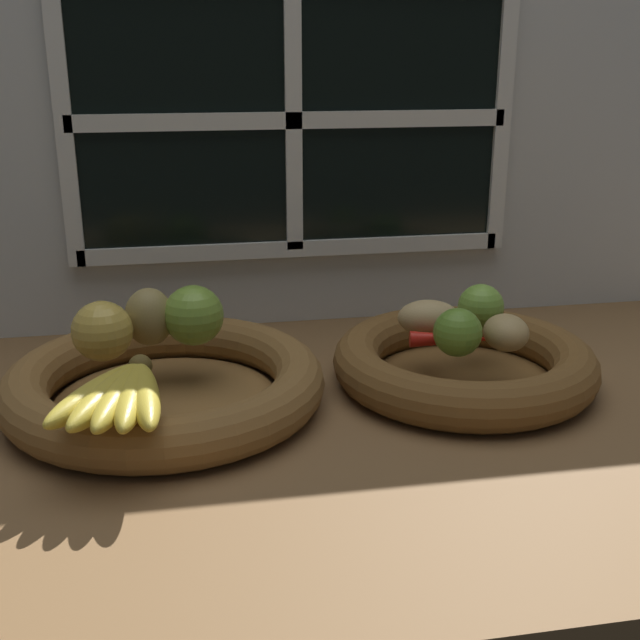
# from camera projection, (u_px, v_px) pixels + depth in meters

# --- Properties ---
(ground_plane) EXTENTS (1.40, 0.90, 0.03)m
(ground_plane) POSITION_uv_depth(u_px,v_px,m) (329.00, 404.00, 1.00)
(ground_plane) COLOR brown
(back_wall) EXTENTS (1.40, 0.05, 0.55)m
(back_wall) POSITION_uv_depth(u_px,v_px,m) (291.00, 141.00, 1.18)
(back_wall) COLOR silver
(back_wall) RESTS_ON ground_plane
(fruit_bowl_left) EXTENTS (0.38, 0.38, 0.06)m
(fruit_bowl_left) POSITION_uv_depth(u_px,v_px,m) (165.00, 386.00, 0.94)
(fruit_bowl_left) COLOR brown
(fruit_bowl_left) RESTS_ON ground_plane
(fruit_bowl_right) EXTENTS (0.33, 0.33, 0.06)m
(fruit_bowl_right) POSITION_uv_depth(u_px,v_px,m) (465.00, 365.00, 1.01)
(fruit_bowl_right) COLOR brown
(fruit_bowl_right) RESTS_ON ground_plane
(apple_golden_left) EXTENTS (0.07, 0.07, 0.07)m
(apple_golden_left) POSITION_uv_depth(u_px,v_px,m) (102.00, 331.00, 0.93)
(apple_golden_left) COLOR gold
(apple_golden_left) RESTS_ON fruit_bowl_left
(apple_green_back) EXTENTS (0.07, 0.07, 0.07)m
(apple_green_back) POSITION_uv_depth(u_px,v_px,m) (194.00, 315.00, 0.98)
(apple_green_back) COLOR #7AA338
(apple_green_back) RESTS_ON fruit_bowl_left
(pear_brown) EXTENTS (0.08, 0.08, 0.07)m
(pear_brown) POSITION_uv_depth(u_px,v_px,m) (149.00, 317.00, 0.98)
(pear_brown) COLOR olive
(pear_brown) RESTS_ON fruit_bowl_left
(banana_bunch_front) EXTENTS (0.12, 0.18, 0.03)m
(banana_bunch_front) POSITION_uv_depth(u_px,v_px,m) (120.00, 395.00, 0.81)
(banana_bunch_front) COLOR gold
(banana_bunch_front) RESTS_ON fruit_bowl_left
(potato_small) EXTENTS (0.06, 0.06, 0.04)m
(potato_small) POSITION_uv_depth(u_px,v_px,m) (506.00, 333.00, 0.96)
(potato_small) COLOR tan
(potato_small) RESTS_ON fruit_bowl_right
(potato_oblong) EXTENTS (0.09, 0.07, 0.05)m
(potato_oblong) POSITION_uv_depth(u_px,v_px,m) (429.00, 318.00, 1.01)
(potato_oblong) COLOR tan
(potato_oblong) RESTS_ON fruit_bowl_right
(lime_near) EXTENTS (0.06, 0.06, 0.06)m
(lime_near) POSITION_uv_depth(u_px,v_px,m) (458.00, 332.00, 0.94)
(lime_near) COLOR olive
(lime_near) RESTS_ON fruit_bowl_right
(lime_far) EXTENTS (0.06, 0.06, 0.06)m
(lime_far) POSITION_uv_depth(u_px,v_px,m) (481.00, 307.00, 1.03)
(lime_far) COLOR #7AAD3D
(lime_far) RESTS_ON fruit_bowl_right
(chili_pepper) EXTENTS (0.12, 0.04, 0.02)m
(chili_pepper) POSITION_uv_depth(u_px,v_px,m) (457.00, 339.00, 0.98)
(chili_pepper) COLOR red
(chili_pepper) RESTS_ON fruit_bowl_right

